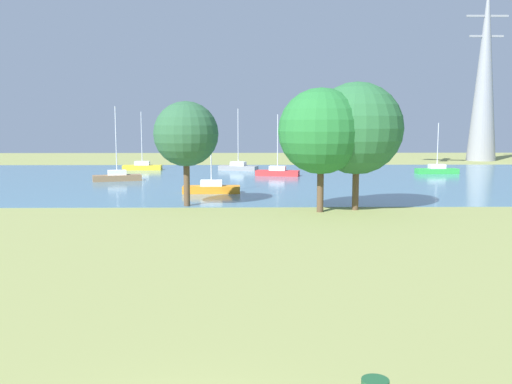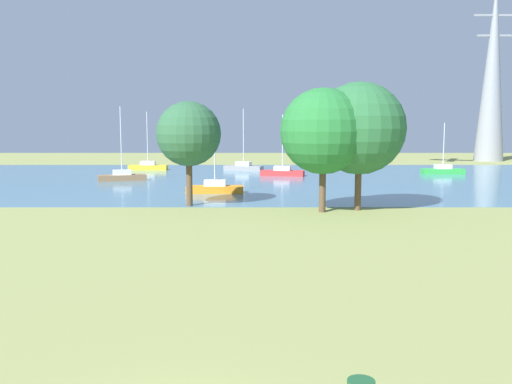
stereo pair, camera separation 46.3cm
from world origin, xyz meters
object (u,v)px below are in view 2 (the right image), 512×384
object	(u,v)px
sailboat_brown	(122,176)
tree_east_far	(189,134)
tree_mid_shore	(324,131)
sailboat_gray	(244,167)
electricity_pylon	(493,71)
sailboat_orange	(215,188)
sailboat_yellow	(148,166)
tree_east_near	(360,128)
sailboat_red	(283,172)
sailboat_green	(443,170)

from	to	relation	value
sailboat_brown	tree_east_far	distance (m)	20.22
sailboat_brown	tree_mid_shore	bearing A→B (deg)	-48.32
sailboat_gray	electricity_pylon	distance (m)	44.00
sailboat_orange	sailboat_yellow	size ratio (longest dim) A/B	0.82
sailboat_gray	sailboat_brown	bearing A→B (deg)	-134.50
tree_east_near	electricity_pylon	world-z (taller)	electricity_pylon
tree_east_near	sailboat_yellow	bearing A→B (deg)	121.99
tree_mid_shore	electricity_pylon	distance (m)	60.62
sailboat_red	sailboat_green	distance (m)	18.81
sailboat_yellow	sailboat_orange	bearing A→B (deg)	-66.75
sailboat_red	tree_east_near	world-z (taller)	tree_east_near
sailboat_red	tree_east_far	distance (m)	24.52
tree_mid_shore	electricity_pylon	xyz separation A→B (m)	(31.82, 50.90, 8.44)
sailboat_brown	tree_mid_shore	world-z (taller)	tree_mid_shore
sailboat_orange	electricity_pylon	size ratio (longest dim) A/B	0.22
tree_east_far	tree_east_near	xyz separation A→B (m)	(11.66, -1.94, 0.42)
sailboat_orange	sailboat_green	size ratio (longest dim) A/B	1.01
sailboat_red	tree_mid_shore	xyz separation A→B (m)	(1.46, -25.61, 4.89)
sailboat_gray	electricity_pylon	world-z (taller)	electricity_pylon
sailboat_orange	tree_east_near	world-z (taller)	tree_east_near
tree_mid_shore	tree_east_near	world-z (taller)	tree_east_near
sailboat_red	sailboat_yellow	bearing A→B (deg)	154.00
sailboat_green	tree_east_far	distance (m)	36.73
sailboat_orange	sailboat_green	distance (m)	30.76
sailboat_orange	sailboat_brown	bearing A→B (deg)	135.10
sailboat_gray	sailboat_brown	world-z (taller)	sailboat_gray
sailboat_brown	tree_east_near	bearing A→B (deg)	-43.37
sailboat_yellow	tree_east_far	size ratio (longest dim) A/B	0.98
sailboat_orange	tree_east_far	world-z (taller)	tree_east_far
tree_east_far	tree_mid_shore	world-z (taller)	tree_mid_shore
tree_east_near	sailboat_red	bearing A→B (deg)	99.11
sailboat_yellow	sailboat_gray	bearing A→B (deg)	-4.72
sailboat_red	tree_mid_shore	world-z (taller)	tree_mid_shore
sailboat_green	tree_mid_shore	size ratio (longest dim) A/B	0.72
sailboat_gray	sailboat_green	bearing A→B (deg)	-11.54
sailboat_yellow	tree_mid_shore	size ratio (longest dim) A/B	0.88
sailboat_gray	tree_east_far	size ratio (longest dim) A/B	1.02
sailboat_yellow	tree_east_far	xyz separation A→B (m)	(8.84, -30.87, 4.64)
sailboat_yellow	tree_east_near	xyz separation A→B (m)	(20.49, -32.82, 5.06)
sailboat_green	tree_east_far	xyz separation A→B (m)	(-26.35, -25.15, 4.66)
sailboat_brown	tree_mid_shore	distance (m)	27.65
sailboat_brown	electricity_pylon	bearing A→B (deg)	31.50
sailboat_gray	sailboat_red	size ratio (longest dim) A/B	1.12
sailboat_gray	sailboat_yellow	distance (m)	12.07
tree_east_far	tree_mid_shore	distance (m)	9.57
sailboat_green	sailboat_yellow	bearing A→B (deg)	170.77
sailboat_orange	sailboat_brown	xyz separation A→B (m)	(-10.23, 10.19, 0.02)
sailboat_yellow	tree_mid_shore	bearing A→B (deg)	-61.90
sailboat_gray	tree_east_near	bearing A→B (deg)	-75.11
sailboat_red	tree_east_near	xyz separation A→B (m)	(3.97, -24.76, 5.06)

